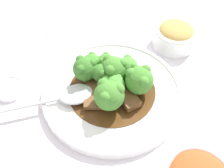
{
  "coord_description": "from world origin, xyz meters",
  "views": [
    {
      "loc": [
        0.15,
        0.29,
        0.43
      ],
      "look_at": [
        0.0,
        0.0,
        0.03
      ],
      "focal_mm": 42.0,
      "sensor_mm": 36.0,
      "label": 1
    }
  ],
  "objects_px": {
    "broccoli_floret_8": "(113,85)",
    "side_bowl_appetizer": "(175,35)",
    "broccoli_floret_7": "(114,69)",
    "broccoli_floret_4": "(85,68)",
    "beef_strip_0": "(128,98)",
    "beef_strip_1": "(95,95)",
    "sauce_dish": "(9,88)",
    "broccoli_floret_1": "(109,95)",
    "beef_strip_2": "(119,69)",
    "broccoli_floret_3": "(92,63)",
    "serving_spoon": "(70,96)",
    "main_plate": "(112,92)",
    "broccoli_floret_6": "(127,67)",
    "broccoli_floret_2": "(101,73)",
    "broccoli_floret_0": "(106,63)",
    "broccoli_floret_5": "(139,80)"
  },
  "relations": [
    {
      "from": "broccoli_floret_8",
      "to": "side_bowl_appetizer",
      "type": "bearing_deg",
      "value": -158.19
    },
    {
      "from": "broccoli_floret_7",
      "to": "broccoli_floret_4",
      "type": "bearing_deg",
      "value": -27.97
    },
    {
      "from": "beef_strip_0",
      "to": "broccoli_floret_4",
      "type": "height_order",
      "value": "broccoli_floret_4"
    },
    {
      "from": "beef_strip_1",
      "to": "sauce_dish",
      "type": "bearing_deg",
      "value": -36.38
    },
    {
      "from": "beef_strip_0",
      "to": "broccoli_floret_8",
      "type": "xyz_separation_m",
      "value": [
        0.02,
        -0.03,
        0.02
      ]
    },
    {
      "from": "beef_strip_1",
      "to": "broccoli_floret_1",
      "type": "bearing_deg",
      "value": 115.64
    },
    {
      "from": "beef_strip_2",
      "to": "broccoli_floret_4",
      "type": "distance_m",
      "value": 0.08
    },
    {
      "from": "beef_strip_2",
      "to": "sauce_dish",
      "type": "height_order",
      "value": "beef_strip_2"
    },
    {
      "from": "broccoli_floret_3",
      "to": "serving_spoon",
      "type": "height_order",
      "value": "broccoli_floret_3"
    },
    {
      "from": "main_plate",
      "to": "serving_spoon",
      "type": "relative_size",
      "value": 1.34
    },
    {
      "from": "side_bowl_appetizer",
      "to": "beef_strip_1",
      "type": "bearing_deg",
      "value": 17.13
    },
    {
      "from": "broccoli_floret_6",
      "to": "beef_strip_0",
      "type": "bearing_deg",
      "value": 63.59
    },
    {
      "from": "main_plate",
      "to": "broccoli_floret_4",
      "type": "height_order",
      "value": "broccoli_floret_4"
    },
    {
      "from": "broccoli_floret_3",
      "to": "broccoli_floret_6",
      "type": "xyz_separation_m",
      "value": [
        -0.06,
        0.05,
        0.0
      ]
    },
    {
      "from": "broccoli_floret_2",
      "to": "broccoli_floret_6",
      "type": "height_order",
      "value": "broccoli_floret_6"
    },
    {
      "from": "serving_spoon",
      "to": "sauce_dish",
      "type": "xyz_separation_m",
      "value": [
        0.1,
        -0.09,
        -0.02
      ]
    },
    {
      "from": "broccoli_floret_4",
      "to": "broccoli_floret_6",
      "type": "relative_size",
      "value": 1.09
    },
    {
      "from": "broccoli_floret_1",
      "to": "broccoli_floret_0",
      "type": "bearing_deg",
      "value": -111.78
    },
    {
      "from": "broccoli_floret_2",
      "to": "serving_spoon",
      "type": "distance_m",
      "value": 0.07
    },
    {
      "from": "beef_strip_0",
      "to": "sauce_dish",
      "type": "bearing_deg",
      "value": -35.77
    },
    {
      "from": "serving_spoon",
      "to": "side_bowl_appetizer",
      "type": "xyz_separation_m",
      "value": [
        -0.28,
        -0.05,
        0.0
      ]
    },
    {
      "from": "beef_strip_2",
      "to": "broccoli_floret_7",
      "type": "xyz_separation_m",
      "value": [
        0.02,
        0.02,
        0.03
      ]
    },
    {
      "from": "broccoli_floret_1",
      "to": "broccoli_floret_5",
      "type": "distance_m",
      "value": 0.07
    },
    {
      "from": "broccoli_floret_0",
      "to": "broccoli_floret_2",
      "type": "height_order",
      "value": "broccoli_floret_2"
    },
    {
      "from": "beef_strip_1",
      "to": "broccoli_floret_6",
      "type": "relative_size",
      "value": 1.47
    },
    {
      "from": "serving_spoon",
      "to": "broccoli_floret_0",
      "type": "bearing_deg",
      "value": -161.88
    },
    {
      "from": "beef_strip_1",
      "to": "broccoli_floret_2",
      "type": "bearing_deg",
      "value": -133.58
    },
    {
      "from": "broccoli_floret_1",
      "to": "broccoli_floret_2",
      "type": "bearing_deg",
      "value": -100.03
    },
    {
      "from": "beef_strip_0",
      "to": "beef_strip_2",
      "type": "distance_m",
      "value": 0.08
    },
    {
      "from": "beef_strip_2",
      "to": "broccoli_floret_8",
      "type": "relative_size",
      "value": 1.29
    },
    {
      "from": "beef_strip_1",
      "to": "broccoli_floret_6",
      "type": "height_order",
      "value": "broccoli_floret_6"
    },
    {
      "from": "broccoli_floret_7",
      "to": "broccoli_floret_1",
      "type": "bearing_deg",
      "value": 55.85
    },
    {
      "from": "beef_strip_0",
      "to": "main_plate",
      "type": "bearing_deg",
      "value": -69.04
    },
    {
      "from": "broccoli_floret_5",
      "to": "beef_strip_2",
      "type": "bearing_deg",
      "value": -82.8
    },
    {
      "from": "broccoli_floret_5",
      "to": "side_bowl_appetizer",
      "type": "relative_size",
      "value": 0.58
    },
    {
      "from": "broccoli_floret_7",
      "to": "side_bowl_appetizer",
      "type": "distance_m",
      "value": 0.2
    },
    {
      "from": "broccoli_floret_1",
      "to": "broccoli_floret_6",
      "type": "bearing_deg",
      "value": -143.18
    },
    {
      "from": "main_plate",
      "to": "side_bowl_appetizer",
      "type": "bearing_deg",
      "value": -160.65
    },
    {
      "from": "broccoli_floret_3",
      "to": "broccoli_floret_6",
      "type": "bearing_deg",
      "value": 141.02
    },
    {
      "from": "broccoli_floret_1",
      "to": "broccoli_floret_6",
      "type": "distance_m",
      "value": 0.08
    },
    {
      "from": "sauce_dish",
      "to": "broccoli_floret_8",
      "type": "bearing_deg",
      "value": 147.5
    },
    {
      "from": "broccoli_floret_6",
      "to": "serving_spoon",
      "type": "height_order",
      "value": "broccoli_floret_6"
    },
    {
      "from": "beef_strip_2",
      "to": "broccoli_floret_7",
      "type": "relative_size",
      "value": 0.99
    },
    {
      "from": "broccoli_floret_0",
      "to": "side_bowl_appetizer",
      "type": "relative_size",
      "value": 0.46
    },
    {
      "from": "main_plate",
      "to": "broccoli_floret_8",
      "type": "xyz_separation_m",
      "value": [
        0.0,
        0.01,
        0.03
      ]
    },
    {
      "from": "broccoli_floret_2",
      "to": "broccoli_floret_6",
      "type": "bearing_deg",
      "value": 169.21
    },
    {
      "from": "side_bowl_appetizer",
      "to": "broccoli_floret_5",
      "type": "bearing_deg",
      "value": 31.85
    },
    {
      "from": "beef_strip_2",
      "to": "broccoli_floret_5",
      "type": "relative_size",
      "value": 1.0
    },
    {
      "from": "beef_strip_0",
      "to": "broccoli_floret_0",
      "type": "relative_size",
      "value": 1.11
    },
    {
      "from": "beef_strip_1",
      "to": "beef_strip_2",
      "type": "relative_size",
      "value": 1.33
    }
  ]
}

